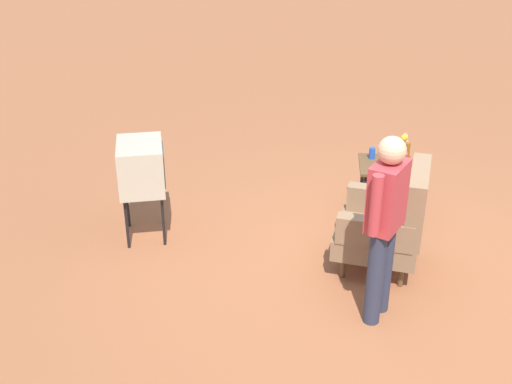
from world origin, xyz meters
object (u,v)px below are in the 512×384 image
Objects in this scene: person_standing at (385,219)px; soda_can_blue at (372,153)px; armchair at (390,222)px; flower_vase at (404,144)px; bottle_tall_amber at (406,156)px; side_table at (385,172)px; tv_on_stand at (141,167)px; bottle_short_clear at (387,148)px.

person_standing reaches higher than soda_can_blue.
armchair is 4.00× the size of flower_vase.
bottle_tall_amber is 0.42m from soda_can_blue.
flower_vase is at bearing 177.36° from bottle_tall_amber.
side_table is at bearing 178.00° from armchair.
tv_on_stand is 3.43× the size of bottle_tall_amber.
armchair reaches higher than flower_vase.
armchair is 0.99m from bottle_tall_amber.
side_table is at bearing -40.62° from flower_vase.
bottle_short_clear is at bearing 109.23° from soda_can_blue.
armchair reaches higher than bottle_tall_amber.
side_table is 1.84m from person_standing.
bottle_short_clear reaches higher than side_table.
armchair is at bearing -2.00° from side_table.
bottle_tall_amber reaches higher than soda_can_blue.
person_standing reaches higher than flower_vase.
armchair is 0.88m from person_standing.
side_table is (-1.04, 0.04, 0.03)m from armchair.
bottle_short_clear is at bearing -81.21° from flower_vase.
tv_on_stand is at bearing -70.53° from soda_can_blue.
side_table is at bearing -5.58° from bottle_short_clear.
armchair reaches higher than side_table.
armchair is at bearing 169.54° from person_standing.
tv_on_stand reaches higher than side_table.
bottle_tall_amber is at bearing 168.15° from person_standing.
bottle_tall_amber is at bearing 27.07° from bottle_short_clear.
soda_can_blue is at bearing 179.12° from person_standing.
soda_can_blue is at bearing -76.02° from flower_vase.
person_standing is at bearing -10.34° from flower_vase.
bottle_tall_amber is at bearing 167.05° from armchair.
person_standing is 2.05m from flower_vase.
side_table is at bearing 105.40° from tv_on_stand.
armchair is 1.26m from bottle_short_clear.
side_table is 0.38× the size of person_standing.
armchair is 1.04m from side_table.
person_standing is (1.79, -0.17, 0.41)m from side_table.
side_table is 2.06× the size of bottle_tall_amber.
armchair is 0.65× the size of person_standing.
armchair is at bearing -10.27° from flower_vase.
armchair is at bearing -12.95° from bottle_tall_amber.
armchair is 3.53× the size of bottle_tall_amber.
bottle_short_clear is (-0.20, 0.02, 0.19)m from side_table.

